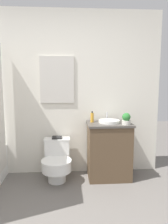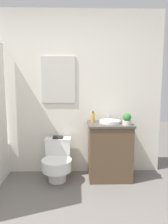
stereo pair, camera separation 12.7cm
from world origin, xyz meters
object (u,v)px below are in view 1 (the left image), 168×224
(toilet, at_px, (57,161))
(book_on_tank, at_px, (57,138))
(soap_bottle, at_px, (92,117))
(sink, at_px, (109,121))
(potted_plant, at_px, (126,119))

(toilet, distance_m, book_on_tank, 0.35)
(book_on_tank, bearing_deg, soap_bottle, -3.84)
(toilet, relative_size, soap_bottle, 3.57)
(sink, height_order, book_on_tank, sink)
(sink, height_order, potted_plant, potted_plant)
(soap_bottle, bearing_deg, potted_plant, -25.21)
(toilet, height_order, potted_plant, potted_plant)
(potted_plant, relative_size, book_on_tank, 1.14)
(toilet, distance_m, potted_plant, 1.18)
(toilet, relative_size, book_on_tank, 4.00)
(sink, relative_size, soap_bottle, 2.09)
(soap_bottle, distance_m, potted_plant, 0.51)
(toilet, distance_m, sink, 0.96)
(book_on_tank, bearing_deg, sink, -6.88)
(sink, relative_size, book_on_tank, 2.34)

